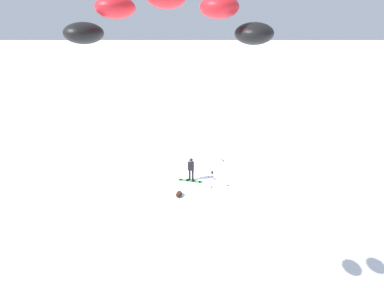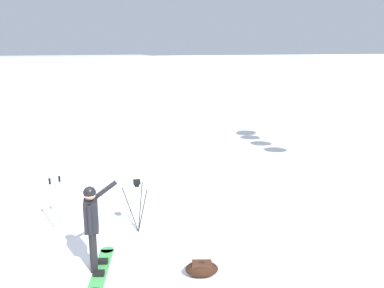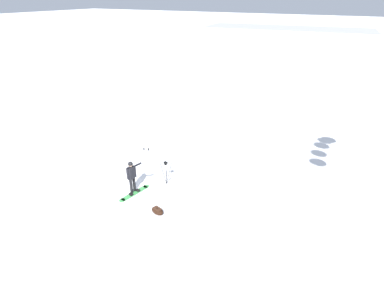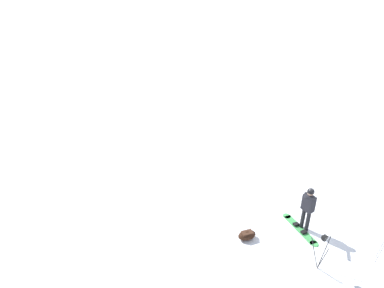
{
  "view_description": "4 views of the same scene",
  "coord_description": "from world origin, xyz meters",
  "px_view_note": "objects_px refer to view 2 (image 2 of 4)",
  "views": [
    {
      "loc": [
        0.34,
        -17.43,
        10.53
      ],
      "look_at": [
        0.4,
        -5.3,
        5.12
      ],
      "focal_mm": 26.08,
      "sensor_mm": 36.0,
      "label": 1
    },
    {
      "loc": [
        -7.11,
        -0.18,
        4.36
      ],
      "look_at": [
        0.69,
        -2.32,
        2.34
      ],
      "focal_mm": 37.42,
      "sensor_mm": 36.0,
      "label": 2
    },
    {
      "loc": [
        -9.22,
        -8.64,
        8.92
      ],
      "look_at": [
        0.59,
        -3.37,
        3.31
      ],
      "focal_mm": 28.09,
      "sensor_mm": 36.0,
      "label": 3
    },
    {
      "loc": [
        5.66,
        -8.67,
        8.26
      ],
      "look_at": [
        0.42,
        -5.1,
        4.93
      ],
      "focal_mm": 31.54,
      "sensor_mm": 36.0,
      "label": 4
    }
  ],
  "objects_px": {
    "snowboarder": "(92,219)",
    "camera_tripod": "(137,195)",
    "ski_poles": "(56,194)",
    "gear_bag_large": "(202,269)",
    "snowboard": "(101,269)"
  },
  "relations": [
    {
      "from": "snowboarder",
      "to": "camera_tripod",
      "type": "height_order",
      "value": "snowboarder"
    },
    {
      "from": "snowboard",
      "to": "camera_tripod",
      "type": "relative_size",
      "value": 1.37
    },
    {
      "from": "snowboard",
      "to": "snowboarder",
      "type": "bearing_deg",
      "value": 63.37
    },
    {
      "from": "snowboard",
      "to": "ski_poles",
      "type": "height_order",
      "value": "ski_poles"
    },
    {
      "from": "snowboarder",
      "to": "snowboard",
      "type": "xyz_separation_m",
      "value": [
        -0.06,
        -0.12,
        -1.05
      ]
    },
    {
      "from": "ski_poles",
      "to": "gear_bag_large",
      "type": "bearing_deg",
      "value": -137.84
    },
    {
      "from": "camera_tripod",
      "to": "ski_poles",
      "type": "relative_size",
      "value": 1.05
    },
    {
      "from": "snowboarder",
      "to": "camera_tripod",
      "type": "relative_size",
      "value": 1.35
    },
    {
      "from": "snowboarder",
      "to": "snowboard",
      "type": "distance_m",
      "value": 1.06
    },
    {
      "from": "snowboard",
      "to": "camera_tripod",
      "type": "height_order",
      "value": "camera_tripod"
    },
    {
      "from": "gear_bag_large",
      "to": "snowboard",
      "type": "bearing_deg",
      "value": 68.7
    },
    {
      "from": "gear_bag_large",
      "to": "ski_poles",
      "type": "height_order",
      "value": "ski_poles"
    },
    {
      "from": "snowboard",
      "to": "gear_bag_large",
      "type": "xyz_separation_m",
      "value": [
        -0.73,
        -1.87,
        0.13
      ]
    },
    {
      "from": "gear_bag_large",
      "to": "ski_poles",
      "type": "xyz_separation_m",
      "value": [
        3.08,
        2.79,
        0.66
      ]
    },
    {
      "from": "snowboarder",
      "to": "gear_bag_large",
      "type": "relative_size",
      "value": 2.49
    }
  ]
}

